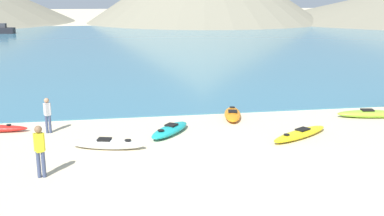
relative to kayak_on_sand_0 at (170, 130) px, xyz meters
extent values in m
plane|color=beige|center=(0.81, -5.01, -0.18)|extent=(400.00, 400.00, 0.00)
cube|color=teal|center=(0.81, 37.88, -0.15)|extent=(160.00, 70.00, 0.06)
ellipsoid|color=teal|center=(0.00, 0.00, 0.00)|extent=(2.20, 2.57, 0.35)
cube|color=black|center=(0.08, 0.11, 0.20)|extent=(0.63, 0.63, 0.05)
cylinder|color=black|center=(-0.43, -0.58, 0.18)|extent=(0.27, 0.27, 0.02)
ellipsoid|color=orange|center=(3.27, 2.13, -0.02)|extent=(1.35, 2.73, 0.32)
cube|color=black|center=(3.24, 2.00, 0.17)|extent=(0.52, 0.56, 0.05)
cylinder|color=black|center=(3.44, 2.83, 0.15)|extent=(0.27, 0.27, 0.02)
ellipsoid|color=#8CCC2D|center=(9.78, 1.04, 0.00)|extent=(3.23, 1.28, 0.35)
cube|color=black|center=(9.62, 1.07, 0.20)|extent=(0.63, 0.50, 0.05)
cylinder|color=black|center=(-6.74, 1.46, 0.14)|extent=(0.20, 0.20, 0.02)
ellipsoid|color=yellow|center=(5.23, -1.34, -0.03)|extent=(3.16, 2.29, 0.29)
cube|color=black|center=(5.37, -1.26, 0.14)|extent=(0.70, 0.63, 0.05)
cylinder|color=black|center=(4.46, -1.81, 0.13)|extent=(0.24, 0.24, 0.02)
ellipsoid|color=white|center=(-2.54, -1.45, 0.00)|extent=(2.88, 1.39, 0.34)
cube|color=black|center=(-2.67, -1.41, 0.19)|extent=(0.58, 0.51, 0.05)
cylinder|color=black|center=(-1.79, -1.64, 0.18)|extent=(0.25, 0.25, 0.02)
cylinder|color=#384260|center=(-4.68, -3.94, 0.26)|extent=(0.13, 0.13, 0.87)
cylinder|color=#384260|center=(-4.52, -3.94, 0.26)|extent=(0.13, 0.13, 0.87)
cube|color=yellow|center=(-4.60, -3.94, 1.00)|extent=(0.29, 0.27, 0.61)
cylinder|color=yellow|center=(-4.73, -3.94, 1.01)|extent=(0.09, 0.09, 0.58)
cylinder|color=yellow|center=(-4.47, -3.94, 1.01)|extent=(0.09, 0.09, 0.58)
sphere|color=brown|center=(-4.60, -3.94, 1.43)|extent=(0.23, 0.23, 0.23)
cylinder|color=#384260|center=(-5.11, 1.00, 0.21)|extent=(0.11, 0.11, 0.77)
cylinder|color=#384260|center=(-4.98, 1.00, 0.21)|extent=(0.11, 0.11, 0.77)
cube|color=#B2B2B7|center=(-5.04, 1.00, 0.86)|extent=(0.27, 0.26, 0.54)
cylinder|color=#B2B2B7|center=(-5.16, 1.00, 0.88)|extent=(0.08, 0.08, 0.52)
cylinder|color=#B2B2B7|center=(-4.93, 1.00, 0.88)|extent=(0.08, 0.08, 0.52)
sphere|color=#A37A5B|center=(-5.04, 1.00, 1.25)|extent=(0.21, 0.21, 0.21)
cube|color=#333338|center=(-19.26, 55.56, 1.11)|extent=(1.51, 0.98, 0.64)
camera|label=1|loc=(-2.11, -17.97, 5.46)|focal=42.00mm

